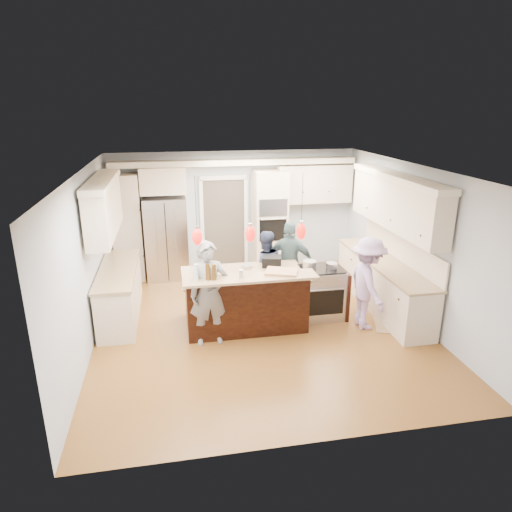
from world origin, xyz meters
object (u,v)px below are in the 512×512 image
(kitchen_island, at_px, (245,298))
(person_bar_end, at_px, (209,293))
(island_range, at_px, (322,292))
(refrigerator, at_px, (167,238))
(person_far_left, at_px, (265,268))

(kitchen_island, height_order, person_bar_end, person_bar_end)
(island_range, distance_m, person_bar_end, 2.18)
(refrigerator, relative_size, island_range, 1.96)
(island_range, relative_size, person_bar_end, 0.54)
(refrigerator, bearing_deg, kitchen_island, -63.06)
(refrigerator, distance_m, kitchen_island, 2.91)
(island_range, height_order, person_bar_end, person_bar_end)
(person_far_left, bearing_deg, refrigerator, -47.95)
(person_far_left, bearing_deg, island_range, 138.70)
(island_range, bearing_deg, person_far_left, 142.00)
(kitchen_island, relative_size, island_range, 2.28)
(refrigerator, height_order, kitchen_island, refrigerator)
(kitchen_island, height_order, person_far_left, person_far_left)
(person_bar_end, bearing_deg, person_far_left, 42.51)
(refrigerator, height_order, person_far_left, refrigerator)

